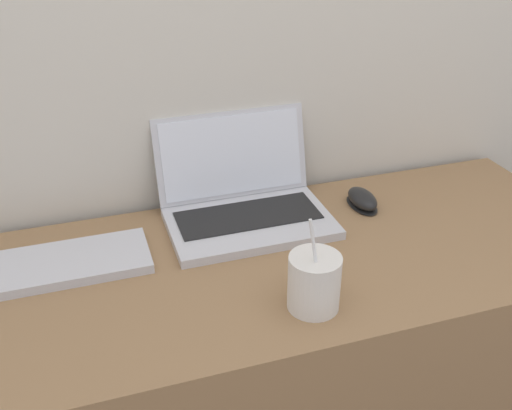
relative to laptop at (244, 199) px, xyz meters
name	(u,v)px	position (x,y,z in m)	size (l,w,h in m)	color
desk	(266,393)	(-0.01, -0.18, -0.43)	(1.49, 0.56, 0.76)	#936D47
laptop	(244,199)	(0.00, 0.00, 0.00)	(0.36, 0.29, 0.22)	silver
drink_cup	(314,281)	(0.02, -0.35, 0.01)	(0.10, 0.10, 0.19)	silver
computer_mouse	(362,200)	(0.28, -0.04, -0.03)	(0.06, 0.11, 0.04)	black
external_keyboard	(55,265)	(-0.42, -0.08, -0.04)	(0.37, 0.15, 0.02)	silver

